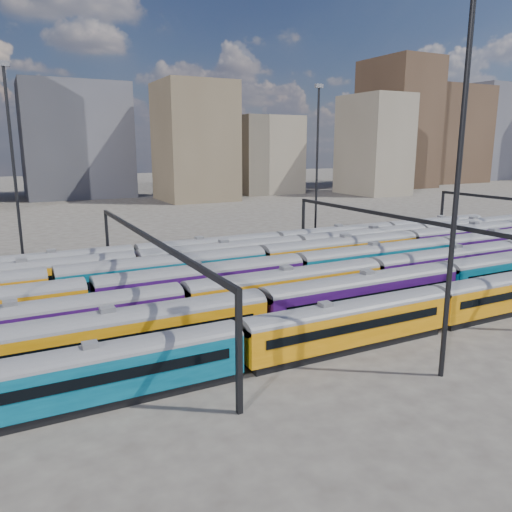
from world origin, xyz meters
name	(u,v)px	position (x,y,z in m)	size (l,w,h in m)	color
ground	(323,289)	(0.00, 0.00, 0.00)	(500.00, 500.00, 0.00)	#3B3632
rake_0	(349,319)	(-7.93, -15.00, 2.49)	(134.93, 2.82, 4.74)	black
rake_1	(363,291)	(-2.44, -10.00, 2.77)	(149.89, 3.13, 5.28)	black
rake_2	(182,301)	(-18.43, -5.00, 2.75)	(127.30, 3.10, 5.23)	black
rake_3	(204,281)	(-14.49, 0.00, 2.85)	(154.01, 3.22, 5.43)	black
rake_4	(166,271)	(-16.81, 5.00, 2.96)	(160.09, 3.34, 5.64)	black
rake_5	(136,265)	(-18.81, 10.00, 2.80)	(129.68, 3.16, 5.33)	black
rake_6	(211,249)	(-7.60, 15.00, 2.61)	(100.94, 2.96, 4.98)	black
gantry_1	(148,247)	(-20.00, 0.00, 6.79)	(0.35, 40.35, 8.03)	black
gantry_2	(393,224)	(10.00, 0.00, 6.79)	(0.35, 40.35, 8.03)	black
mast_1	(13,164)	(-30.00, 22.00, 13.97)	(1.40, 0.50, 25.60)	black
mast_2	(458,179)	(-5.00, -22.00, 13.97)	(1.40, 0.50, 25.60)	black
mast_3	(317,159)	(15.00, 24.00, 13.97)	(1.40, 0.50, 25.60)	black
skyline	(393,132)	(104.75, 105.73, 20.83)	(399.22, 60.48, 50.03)	#665B4C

